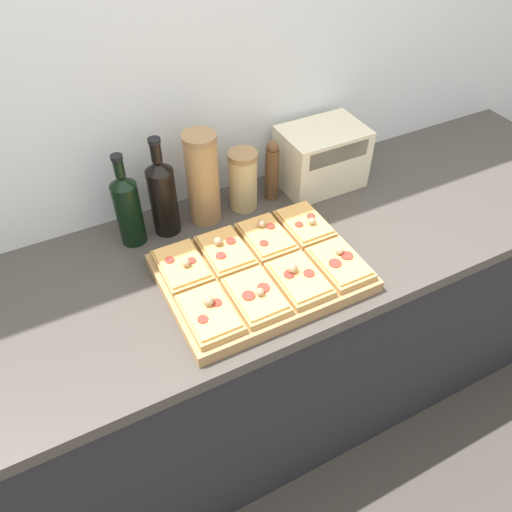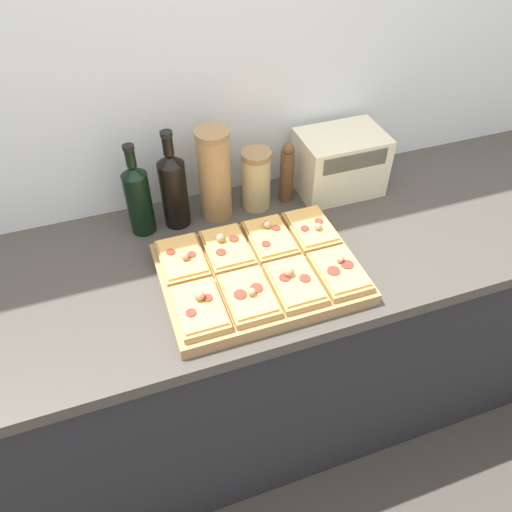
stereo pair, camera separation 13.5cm
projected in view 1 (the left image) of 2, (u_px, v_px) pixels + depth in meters
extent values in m
plane|color=#3D3833|center=(282.00, 487.00, 1.85)|extent=(12.00, 12.00, 0.00)
cube|color=silver|center=(181.00, 95.00, 1.42)|extent=(6.00, 0.06, 2.50)
cube|color=#232328|center=(242.00, 354.00, 1.76)|extent=(2.60, 0.64, 0.87)
cube|color=#423D38|center=(238.00, 262.00, 1.44)|extent=(2.63, 0.67, 0.04)
cube|color=#A37A4C|center=(261.00, 273.00, 1.36)|extent=(0.53, 0.39, 0.04)
cube|color=tan|center=(182.00, 267.00, 1.33)|extent=(0.12, 0.18, 0.02)
cube|color=#E5A856|center=(181.00, 263.00, 1.32)|extent=(0.11, 0.16, 0.01)
cylinder|color=#AD2D23|center=(170.00, 260.00, 1.32)|extent=(0.02, 0.02, 0.00)
cylinder|color=#AD2D23|center=(192.00, 261.00, 1.32)|extent=(0.02, 0.02, 0.00)
sphere|color=#937A5B|center=(186.00, 263.00, 1.30)|extent=(0.02, 0.02, 0.02)
cube|color=tan|center=(225.00, 252.00, 1.38)|extent=(0.12, 0.18, 0.02)
cube|color=#E5A856|center=(225.00, 248.00, 1.37)|extent=(0.11, 0.16, 0.01)
cylinder|color=#AD2D23|center=(221.00, 255.00, 1.34)|extent=(0.03, 0.03, 0.00)
cylinder|color=#AD2D23|center=(231.00, 241.00, 1.38)|extent=(0.03, 0.03, 0.00)
sphere|color=#937A5B|center=(218.00, 241.00, 1.36)|extent=(0.02, 0.02, 0.02)
cube|color=tan|center=(266.00, 238.00, 1.42)|extent=(0.12, 0.18, 0.02)
cube|color=#E5A856|center=(266.00, 234.00, 1.41)|extent=(0.11, 0.16, 0.01)
cylinder|color=#AD2D23|center=(264.00, 243.00, 1.37)|extent=(0.02, 0.02, 0.00)
cylinder|color=#AD2D23|center=(271.00, 226.00, 1.42)|extent=(0.02, 0.02, 0.00)
sphere|color=#937A5B|center=(262.00, 224.00, 1.42)|extent=(0.02, 0.02, 0.02)
cube|color=tan|center=(304.00, 225.00, 1.46)|extent=(0.12, 0.18, 0.02)
cube|color=#E5A856|center=(304.00, 221.00, 1.45)|extent=(0.11, 0.16, 0.01)
cylinder|color=#AD2D23|center=(299.00, 224.00, 1.43)|extent=(0.02, 0.02, 0.00)
cylinder|color=#AD2D23|center=(311.00, 216.00, 1.46)|extent=(0.02, 0.02, 0.00)
sphere|color=#937A5B|center=(312.00, 221.00, 1.43)|extent=(0.02, 0.02, 0.02)
cube|color=tan|center=(209.00, 315.00, 1.21)|extent=(0.12, 0.18, 0.02)
cube|color=#E5A856|center=(209.00, 311.00, 1.20)|extent=(0.11, 0.16, 0.01)
cylinder|color=#AD2D23|center=(203.00, 319.00, 1.18)|extent=(0.03, 0.03, 0.00)
cylinder|color=#AD2D23|center=(217.00, 303.00, 1.22)|extent=(0.03, 0.03, 0.00)
sphere|color=#937A5B|center=(208.00, 301.00, 1.20)|extent=(0.03, 0.03, 0.03)
cube|color=tan|center=(256.00, 297.00, 1.26)|extent=(0.12, 0.18, 0.02)
cube|color=#E5A856|center=(256.00, 293.00, 1.25)|extent=(0.11, 0.16, 0.01)
cylinder|color=#AD2D23|center=(248.00, 296.00, 1.23)|extent=(0.03, 0.03, 0.00)
cylinder|color=#AD2D23|center=(263.00, 288.00, 1.25)|extent=(0.03, 0.03, 0.00)
sphere|color=#937A5B|center=(260.00, 292.00, 1.23)|extent=(0.02, 0.02, 0.02)
cube|color=tan|center=(299.00, 280.00, 1.30)|extent=(0.12, 0.18, 0.02)
cube|color=#E5A856|center=(299.00, 276.00, 1.29)|extent=(0.11, 0.16, 0.01)
cylinder|color=#AD2D23|center=(289.00, 274.00, 1.29)|extent=(0.03, 0.03, 0.00)
cylinder|color=#AD2D23|center=(309.00, 273.00, 1.29)|extent=(0.03, 0.03, 0.00)
sphere|color=#937A5B|center=(292.00, 268.00, 1.29)|extent=(0.03, 0.03, 0.03)
cube|color=tan|center=(340.00, 264.00, 1.34)|extent=(0.12, 0.18, 0.02)
cube|color=#E5A856|center=(340.00, 261.00, 1.33)|extent=(0.11, 0.16, 0.01)
cylinder|color=#AD2D23|center=(335.00, 263.00, 1.31)|extent=(0.03, 0.03, 0.00)
cylinder|color=#AD2D23|center=(347.00, 256.00, 1.34)|extent=(0.03, 0.03, 0.00)
sphere|color=#937A5B|center=(340.00, 251.00, 1.34)|extent=(0.02, 0.02, 0.02)
cylinder|color=black|center=(129.00, 214.00, 1.41)|extent=(0.07, 0.07, 0.20)
cone|color=black|center=(122.00, 181.00, 1.34)|extent=(0.07, 0.07, 0.03)
cylinder|color=black|center=(119.00, 168.00, 1.31)|extent=(0.03, 0.03, 0.05)
cylinder|color=black|center=(116.00, 157.00, 1.28)|extent=(0.03, 0.03, 0.01)
cylinder|color=black|center=(164.00, 201.00, 1.44)|extent=(0.08, 0.08, 0.21)
cone|color=black|center=(158.00, 166.00, 1.36)|extent=(0.08, 0.08, 0.03)
cylinder|color=black|center=(156.00, 152.00, 1.33)|extent=(0.03, 0.03, 0.06)
cylinder|color=black|center=(154.00, 141.00, 1.31)|extent=(0.03, 0.03, 0.01)
cylinder|color=#AD7F4C|center=(203.00, 181.00, 1.46)|extent=(0.10, 0.10, 0.27)
cylinder|color=#937047|center=(199.00, 138.00, 1.36)|extent=(0.10, 0.10, 0.02)
cylinder|color=tan|center=(243.00, 183.00, 1.54)|extent=(0.09, 0.09, 0.18)
cylinder|color=#937047|center=(242.00, 155.00, 1.47)|extent=(0.09, 0.09, 0.02)
cylinder|color=brown|center=(272.00, 174.00, 1.57)|extent=(0.04, 0.04, 0.18)
sphere|color=brown|center=(273.00, 147.00, 1.50)|extent=(0.04, 0.04, 0.04)
cube|color=beige|center=(321.00, 157.00, 1.63)|extent=(0.27, 0.19, 0.20)
cube|color=black|center=(339.00, 154.00, 1.53)|extent=(0.21, 0.01, 0.06)
cube|color=black|center=(358.00, 144.00, 1.67)|extent=(0.02, 0.02, 0.02)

